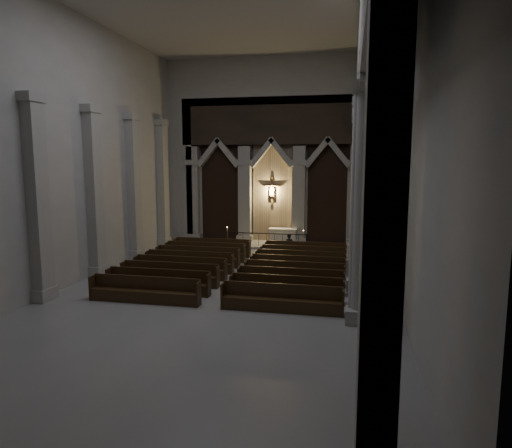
% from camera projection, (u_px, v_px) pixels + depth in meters
% --- Properties ---
extents(room, '(24.00, 24.10, 12.00)m').
position_uv_depth(room, '(223.00, 107.00, 18.15)').
color(room, gray).
rests_on(room, ground).
extents(sanctuary_wall, '(14.00, 0.77, 12.00)m').
position_uv_depth(sanctuary_wall, '(272.00, 143.00, 29.47)').
color(sanctuary_wall, '#A5A29A').
rests_on(sanctuary_wall, ground).
extents(right_arcade, '(1.00, 24.00, 12.00)m').
position_uv_depth(right_arcade, '(364.00, 102.00, 18.30)').
color(right_arcade, '#A5A29A').
rests_on(right_arcade, ground).
extents(left_pilasters, '(0.60, 13.00, 8.03)m').
position_uv_depth(left_pilasters, '(116.00, 192.00, 23.41)').
color(left_pilasters, '#A5A29A').
rests_on(left_pilasters, ground).
extents(sanctuary_step, '(8.50, 2.60, 0.15)m').
position_uv_depth(sanctuary_step, '(269.00, 245.00, 29.48)').
color(sanctuary_step, '#A5A29A').
rests_on(sanctuary_step, ground).
extents(altar, '(1.83, 0.73, 0.93)m').
position_uv_depth(altar, '(283.00, 235.00, 29.81)').
color(altar, '#BAB3A3').
rests_on(altar, sanctuary_step).
extents(altar_rail, '(5.13, 0.09, 1.01)m').
position_uv_depth(altar_rail, '(267.00, 238.00, 28.53)').
color(altar_rail, black).
rests_on(altar_rail, ground).
extents(candle_stand_left, '(0.22, 0.22, 1.32)m').
position_uv_depth(candle_stand_left, '(227.00, 242.00, 28.95)').
color(candle_stand_left, '#AB8034').
rests_on(candle_stand_left, ground).
extents(candle_stand_right, '(0.21, 0.21, 1.26)m').
position_uv_depth(candle_stand_right, '(303.00, 245.00, 27.96)').
color(candle_stand_right, '#AB8034').
rests_on(candle_stand_right, ground).
extents(pews, '(9.91, 9.37, 1.01)m').
position_uv_depth(pews, '(239.00, 271.00, 21.56)').
color(pews, black).
rests_on(pews, ground).
extents(worshipper, '(0.50, 0.33, 1.36)m').
position_uv_depth(worshipper, '(289.00, 246.00, 25.86)').
color(worshipper, black).
rests_on(worshipper, ground).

